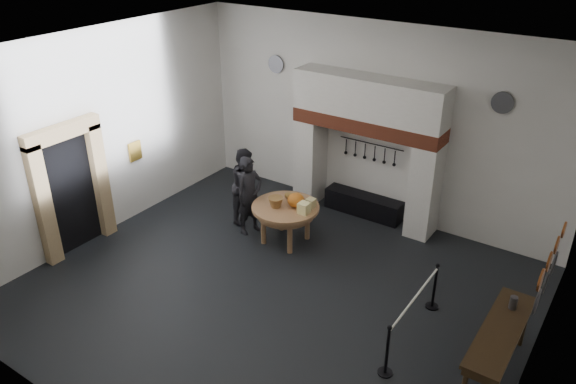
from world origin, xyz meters
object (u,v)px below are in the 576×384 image
Objects in this scene: visitor_far at (246,185)px; visitor_near at (249,195)px; barrier_post_far at (435,287)px; work_table at (286,207)px; barrier_post_near at (387,352)px; side_table at (501,331)px; iron_range at (363,204)px.

visitor_near is at bearing -146.37° from visitor_far.
work_table is at bearing 173.58° from barrier_post_far.
work_table is 1.63× the size of barrier_post_far.
barrier_post_near is at bearing -130.52° from visitor_far.
work_table is at bearing 163.62° from side_table.
visitor_far is (-2.15, -1.76, 0.64)m from iron_range.
work_table is 0.66× the size of side_table.
barrier_post_far reaches higher than iron_range.
iron_range is 1.30× the size of work_table.
work_table is at bearing -114.47° from visitor_far.
iron_range is 3.66m from barrier_post_far.
iron_range is 2.11× the size of barrier_post_near.
work_table is 5.16m from side_table.
visitor_near is 2.02× the size of barrier_post_far.
iron_range is 0.86× the size of side_table.
visitor_near is at bearing -173.80° from work_table.
barrier_post_near is (-1.41, -0.94, -0.42)m from side_table.
barrier_post_near and barrier_post_far have the same top height.
barrier_post_near is at bearing -101.15° from visitor_near.
visitor_far is 1.98× the size of barrier_post_near.
iron_range is 5.44m from side_table.
visitor_near is 1.02× the size of visitor_far.
side_table reaches higher than iron_range.
work_table is 0.81× the size of visitor_near.
barrier_post_far is (-1.41, 1.06, -0.42)m from side_table.
visitor_far reaches higher than work_table.
barrier_post_near is (4.84, -2.70, -0.44)m from visitor_far.
visitor_near is (-1.75, -2.16, 0.66)m from iron_range.
barrier_post_near is at bearing -90.00° from barrier_post_far.
visitor_near reaches higher than barrier_post_far.
side_table is at bearing -117.07° from visitor_far.
visitor_near is at bearing 166.94° from side_table.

